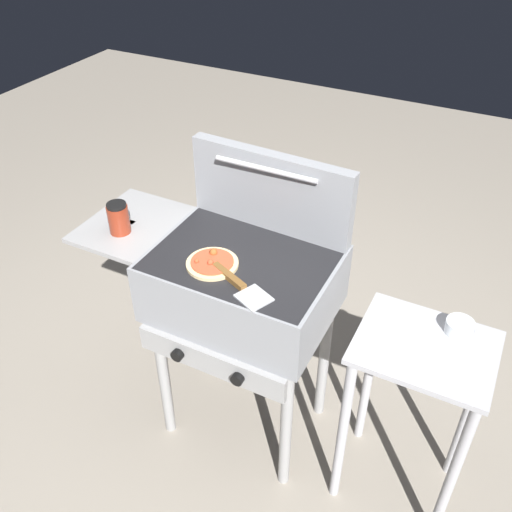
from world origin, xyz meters
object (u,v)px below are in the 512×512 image
grill (240,288)px  spatula (239,285)px  sauce_jar (118,218)px  topping_bowl_near (459,327)px  prep_table (414,391)px  pizza_pepperoni (212,263)px

grill → spatula: spatula is taller
sauce_jar → topping_bowl_near: size_ratio=1.30×
sauce_jar → prep_table: 1.21m
pizza_pepperoni → spatula: size_ratio=0.69×
sauce_jar → spatula: 0.55m
grill → pizza_pepperoni: (-0.06, -0.08, 0.15)m
grill → prep_table: grill is taller
spatula → prep_table: size_ratio=0.34×
prep_table → topping_bowl_near: topping_bowl_near is taller
pizza_pepperoni → grill: bearing=55.5°
prep_table → topping_bowl_near: size_ratio=8.35×
sauce_jar → prep_table: sauce_jar is taller
prep_table → pizza_pepperoni: bearing=-173.1°
sauce_jar → prep_table: (1.14, 0.07, -0.41)m
grill → sauce_jar: size_ratio=8.01×
spatula → grill: bearing=118.3°
sauce_jar → topping_bowl_near: (1.21, 0.18, -0.17)m
pizza_pepperoni → sauce_jar: (-0.40, 0.02, 0.05)m
pizza_pepperoni → prep_table: 0.82m
spatula → topping_bowl_near: bearing=20.8°
pizza_pepperoni → topping_bowl_near: (0.81, 0.20, -0.12)m
grill → pizza_pepperoni: pizza_pepperoni is taller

